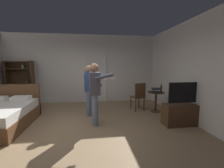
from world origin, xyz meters
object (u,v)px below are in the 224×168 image
person_blue_shirt (95,90)px  bookshelf (21,82)px  side_table (156,98)px  tv_flatscreen (184,112)px  wooden_chair (139,95)px  suitcase_small (29,105)px  laptop (156,91)px  person_striped_shirt (89,87)px  suitcase_dark (31,105)px  bottle_on_table (161,89)px

person_blue_shirt → bookshelf: bearing=140.8°
side_table → tv_flatscreen: bearing=-77.2°
wooden_chair → suitcase_small: (-3.82, 0.36, -0.31)m
bookshelf → person_blue_shirt: bearing=-39.2°
laptop → wooden_chair: bearing=152.7°
side_table → person_striped_shirt: 2.33m
laptop → wooden_chair: wooden_chair is taller
person_striped_shirt → suitcase_dark: bearing=160.2°
bookshelf → suitcase_dark: size_ratio=3.84×
tv_flatscreen → suitcase_dark: tv_flatscreen is taller
side_table → suitcase_small: side_table is taller
suitcase_dark → bookshelf: bearing=119.3°
side_table → wooden_chair: (-0.55, 0.22, 0.08)m
tv_flatscreen → person_striped_shirt: bearing=155.6°
tv_flatscreen → suitcase_dark: size_ratio=2.53×
bottle_on_table → wooden_chair: 0.80m
side_table → bottle_on_table: bearing=-29.7°
bottle_on_table → person_striped_shirt: bearing=178.6°
side_table → suitcase_dark: 4.41m
tv_flatscreen → laptop: bearing=105.0°
tv_flatscreen → suitcase_small: bearing=159.2°
bookshelf → laptop: 5.23m
bottle_on_table → suitcase_small: size_ratio=0.45×
side_table → suitcase_dark: size_ratio=1.52×
tv_flatscreen → bottle_on_table: tv_flatscreen is taller
tv_flatscreen → person_blue_shirt: 2.48m
side_table → wooden_chair: 0.59m
side_table → person_striped_shirt: person_striped_shirt is taller
person_striped_shirt → suitcase_dark: 2.29m
tv_flatscreen → laptop: tv_flatscreen is taller
bookshelf → tv_flatscreen: bookshelf is taller
side_table → laptop: bearing=-128.8°
tv_flatscreen → wooden_chair: 1.63m
wooden_chair → side_table: bearing=-22.0°
person_blue_shirt → person_striped_shirt: (-0.18, 0.78, -0.04)m
suitcase_dark → suitcase_small: suitcase_small is taller
bottle_on_table → person_striped_shirt: (-2.42, 0.06, 0.09)m
bottle_on_table → person_striped_shirt: person_striped_shirt is taller
bookshelf → suitcase_small: bearing=-56.5°
bottle_on_table → person_blue_shirt: bearing=-162.1°
tv_flatscreen → person_blue_shirt: (-2.37, 0.37, 0.61)m
suitcase_small → person_striped_shirt: bearing=-9.2°
laptop → bookshelf: bearing=162.2°
tv_flatscreen → suitcase_dark: bearing=157.6°
suitcase_small → bottle_on_table: bearing=-1.3°
person_blue_shirt → suitcase_dark: person_blue_shirt is taller
side_table → bottle_on_table: bottle_on_table is taller
bookshelf → side_table: 5.27m
laptop → suitcase_dark: (-4.31, 0.76, -0.53)m
person_striped_shirt → side_table: bearing=0.6°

